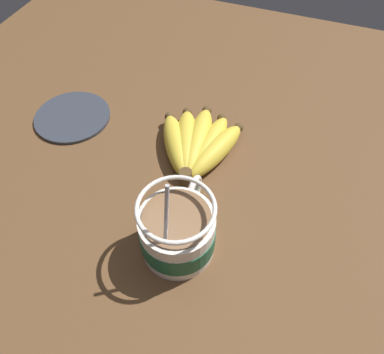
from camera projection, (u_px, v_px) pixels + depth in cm
name	position (u px, v px, depth cm)	size (l,w,h in cm)	color
table	(189.00, 199.00, 60.51)	(122.53, 122.53, 2.58)	brown
coffee_mug	(178.00, 232.00, 50.43)	(14.18, 10.41, 17.03)	white
banana_bunch	(196.00, 144.00, 63.63)	(18.51, 15.97, 4.23)	#4C381E
small_plate	(72.00, 117.00, 70.26)	(14.04, 14.04, 0.60)	#333842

